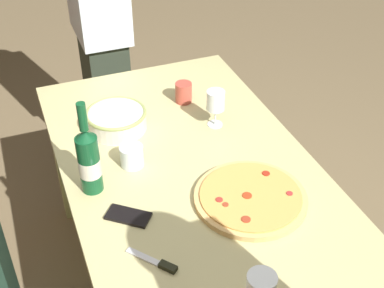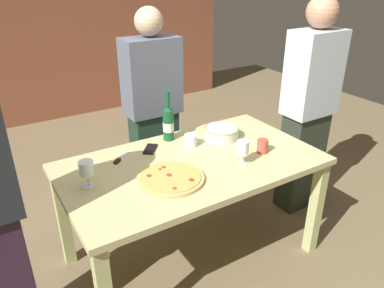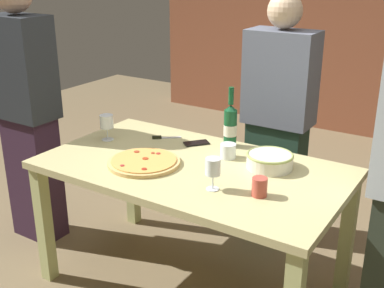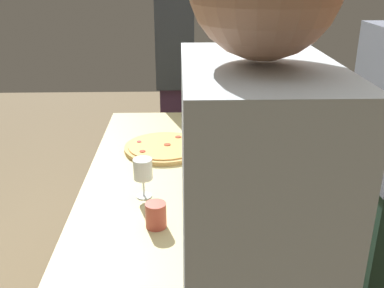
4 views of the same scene
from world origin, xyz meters
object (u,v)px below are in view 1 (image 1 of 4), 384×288
object	(u,v)px
dining_table	(192,189)
wine_glass_by_bottle	(216,101)
pizza_knife	(158,263)
person_host	(100,29)
cell_phone	(128,216)
serving_bowl	(116,119)
pizza	(250,198)
wine_bottle	(89,160)
cup_amber	(132,156)
cup_ceramic	(184,93)

from	to	relation	value
dining_table	wine_glass_by_bottle	world-z (taller)	wine_glass_by_bottle
pizza_knife	person_host	xyz separation A→B (m)	(1.46, -0.18, 0.10)
wine_glass_by_bottle	cell_phone	distance (m)	0.62
dining_table	serving_bowl	xyz separation A→B (m)	(0.36, 0.19, 0.14)
pizza	serving_bowl	bearing A→B (deg)	28.34
dining_table	wine_bottle	bearing A→B (deg)	84.99
serving_bowl	person_host	size ratio (longest dim) A/B	0.15
wine_bottle	pizza	bearing A→B (deg)	-117.54
wine_glass_by_bottle	cell_phone	bearing A→B (deg)	129.27
pizza	wine_glass_by_bottle	size ratio (longest dim) A/B	2.45
wine_bottle	wine_glass_by_bottle	xyz separation A→B (m)	(0.21, -0.55, -0.02)
wine_glass_by_bottle	cup_amber	world-z (taller)	wine_glass_by_bottle
dining_table	wine_glass_by_bottle	distance (m)	0.37
cell_phone	pizza_knife	size ratio (longest dim) A/B	0.97
serving_bowl	wine_glass_by_bottle	size ratio (longest dim) A/B	1.55
pizza_knife	person_host	world-z (taller)	person_host
pizza	wine_bottle	size ratio (longest dim) A/B	1.10
wine_bottle	serving_bowl	bearing A→B (deg)	-27.75
dining_table	serving_bowl	distance (m)	0.43
pizza	dining_table	bearing A→B (deg)	29.76
person_host	serving_bowl	bearing A→B (deg)	-12.65
cup_amber	person_host	xyz separation A→B (m)	(0.98, -0.12, 0.06)
pizza	cell_phone	size ratio (longest dim) A/B	2.67
pizza	pizza_knife	xyz separation A→B (m)	(-0.15, 0.38, -0.01)
pizza	person_host	size ratio (longest dim) A/B	0.23
cup_ceramic	cell_phone	bearing A→B (deg)	145.26
serving_bowl	cell_phone	world-z (taller)	serving_bowl
wine_glass_by_bottle	cell_phone	size ratio (longest dim) A/B	1.09
cup_ceramic	person_host	world-z (taller)	person_host
cell_phone	person_host	xyz separation A→B (m)	(1.24, -0.21, 0.10)
cup_amber	cell_phone	size ratio (longest dim) A/B	0.60
pizza	cup_amber	world-z (taller)	cup_amber
pizza	cell_phone	xyz separation A→B (m)	(0.07, 0.41, -0.01)
pizza	wine_glass_by_bottle	xyz separation A→B (m)	(0.46, -0.07, 0.10)
cup_ceramic	wine_bottle	bearing A→B (deg)	130.42
cup_ceramic	serving_bowl	bearing A→B (deg)	106.20
wine_glass_by_bottle	cup_amber	size ratio (longest dim) A/B	1.81
serving_bowl	cup_amber	size ratio (longest dim) A/B	2.81
cup_amber	dining_table	bearing A→B (deg)	-119.67
dining_table	cell_phone	xyz separation A→B (m)	(-0.15, 0.28, 0.10)
pizza	pizza_knife	world-z (taller)	pizza
person_host	cell_phone	bearing A→B (deg)	-13.39
wine_bottle	wine_glass_by_bottle	distance (m)	0.59
dining_table	person_host	xyz separation A→B (m)	(1.09, 0.07, 0.20)
serving_bowl	pizza	bearing A→B (deg)	-151.66
pizza	cup_ceramic	size ratio (longest dim) A/B	4.30
cup_amber	cup_ceramic	distance (m)	0.47
cup_ceramic	dining_table	bearing A→B (deg)	163.30
serving_bowl	person_host	distance (m)	0.74
cell_phone	person_host	bearing A→B (deg)	-150.55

